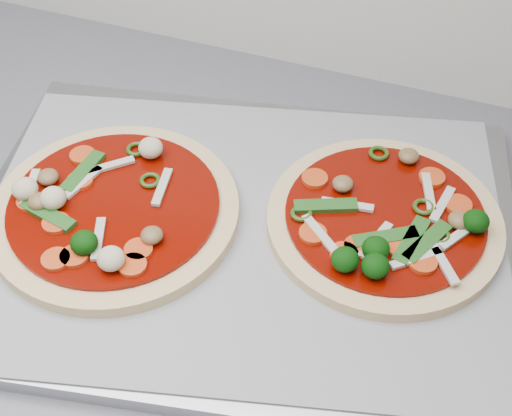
% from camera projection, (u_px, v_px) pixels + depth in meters
% --- Properties ---
extents(countertop, '(3.60, 0.60, 0.04)m').
position_uv_depth(countertop, '(440.00, 322.00, 0.63)').
color(countertop, slate).
rests_on(countertop, base_cabinet).
extents(baking_tray, '(0.56, 0.46, 0.02)m').
position_uv_depth(baking_tray, '(241.00, 234.00, 0.66)').
color(baking_tray, '#96969B').
rests_on(baking_tray, countertop).
extents(parchment, '(0.55, 0.45, 0.00)m').
position_uv_depth(parchment, '(241.00, 227.00, 0.66)').
color(parchment, gray).
rests_on(parchment, baking_tray).
extents(pizza_left, '(0.28, 0.28, 0.04)m').
position_uv_depth(pizza_left, '(111.00, 209.00, 0.66)').
color(pizza_left, '#E7BD83').
rests_on(pizza_left, parchment).
extents(pizza_right, '(0.22, 0.22, 0.04)m').
position_uv_depth(pizza_right, '(385.00, 221.00, 0.65)').
color(pizza_right, '#E7BD83').
rests_on(pizza_right, parchment).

